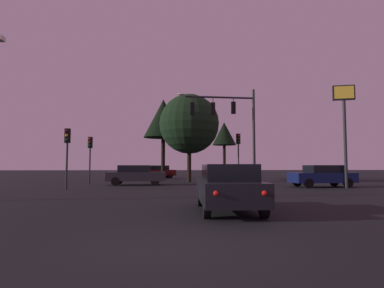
{
  "coord_description": "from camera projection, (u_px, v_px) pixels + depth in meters",
  "views": [
    {
      "loc": [
        -0.07,
        -5.69,
        1.47
      ],
      "look_at": [
        1.45,
        16.12,
        2.95
      ],
      "focal_mm": 30.26,
      "sensor_mm": 36.0,
      "label": 1
    }
  ],
  "objects": [
    {
      "name": "ground_plane",
      "position": [
        170.0,
        182.0,
        29.95
      ],
      "size": [
        168.0,
        168.0,
        0.0
      ],
      "primitive_type": "plane",
      "color": "black",
      "rests_on": "ground"
    },
    {
      "name": "traffic_light_corner_right",
      "position": [
        238.0,
        148.0,
        28.19
      ],
      "size": [
        0.36,
        0.39,
        4.28
      ],
      "color": "#232326",
      "rests_on": "ground"
    },
    {
      "name": "car_crossing_left",
      "position": [
        136.0,
        175.0,
        24.81
      ],
      "size": [
        4.5,
        1.75,
        1.52
      ],
      "color": "#232328",
      "rests_on": "ground"
    },
    {
      "name": "traffic_light_median",
      "position": [
        67.0,
        146.0,
        20.08
      ],
      "size": [
        0.33,
        0.37,
        3.8
      ],
      "color": "#232326",
      "rests_on": "ground"
    },
    {
      "name": "store_sign_illuminated",
      "position": [
        344.0,
        112.0,
        21.78
      ],
      "size": [
        1.42,
        0.62,
        6.92
      ],
      "color": "#232326",
      "rests_on": "ground"
    },
    {
      "name": "traffic_signal_mast_arm",
      "position": [
        231.0,
        119.0,
        23.96
      ],
      "size": [
        5.83,
        0.59,
        7.21
      ],
      "color": "#232326",
      "rests_on": "ground"
    },
    {
      "name": "tree_left_far",
      "position": [
        163.0,
        119.0,
        33.82
      ],
      "size": [
        4.07,
        4.07,
        8.46
      ],
      "color": "black",
      "rests_on": "ground"
    },
    {
      "name": "car_crossing_right",
      "position": [
        322.0,
        176.0,
        22.39
      ],
      "size": [
        4.47,
        2.15,
        1.52
      ],
      "color": "#0F1947",
      "rests_on": "ground"
    },
    {
      "name": "car_nearside_lane",
      "position": [
        228.0,
        187.0,
        10.48
      ],
      "size": [
        1.95,
        4.43,
        1.52
      ],
      "color": "black",
      "rests_on": "ground"
    },
    {
      "name": "traffic_light_corner_left",
      "position": [
        90.0,
        150.0,
        25.8
      ],
      "size": [
        0.35,
        0.38,
        3.79
      ],
      "color": "#232326",
      "rests_on": "ground"
    },
    {
      "name": "car_far_lane",
      "position": [
        158.0,
        172.0,
        38.39
      ],
      "size": [
        4.44,
        2.64,
        1.52
      ],
      "color": "#4C0F0F",
      "rests_on": "ground"
    },
    {
      "name": "tree_center_horizon",
      "position": [
        224.0,
        134.0,
        43.79
      ],
      "size": [
        3.23,
        3.23,
        7.4
      ],
      "color": "black",
      "rests_on": "ground"
    },
    {
      "name": "tree_behind_sign",
      "position": [
        189.0,
        124.0,
        29.68
      ],
      "size": [
        5.48,
        5.48,
        8.06
      ],
      "color": "black",
      "rests_on": "ground"
    }
  ]
}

